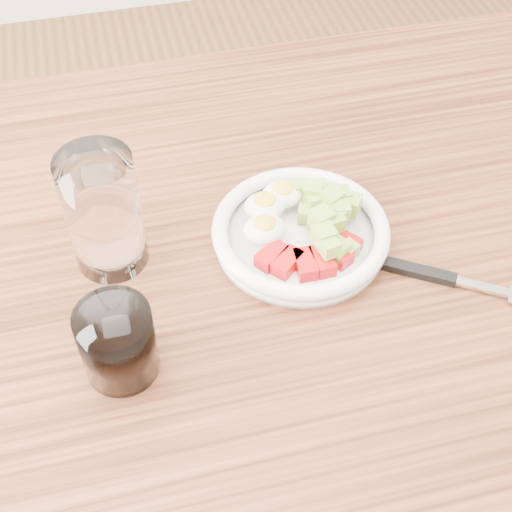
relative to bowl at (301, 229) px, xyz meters
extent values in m
cube|color=brown|center=(-0.05, -0.05, -0.04)|extent=(1.50, 0.90, 0.04)
cylinder|color=white|center=(0.00, 0.00, -0.01)|extent=(0.20, 0.20, 0.01)
torus|color=white|center=(0.00, 0.00, 0.00)|extent=(0.20, 0.20, 0.02)
cube|color=red|center=(-0.04, -0.03, 0.00)|extent=(0.04, 0.04, 0.02)
cube|color=red|center=(-0.03, -0.04, 0.00)|extent=(0.04, 0.04, 0.02)
cube|color=red|center=(-0.01, -0.05, 0.00)|extent=(0.02, 0.04, 0.02)
cube|color=red|center=(0.01, -0.05, 0.00)|extent=(0.02, 0.04, 0.02)
cube|color=red|center=(0.03, -0.04, 0.00)|extent=(0.04, 0.04, 0.02)
cube|color=red|center=(0.04, -0.03, 0.00)|extent=(0.04, 0.04, 0.02)
ellipsoid|color=white|center=(-0.03, 0.04, 0.01)|extent=(0.05, 0.04, 0.03)
ellipsoid|color=yellow|center=(-0.03, 0.04, 0.02)|extent=(0.03, 0.03, 0.01)
ellipsoid|color=white|center=(-0.01, 0.05, 0.01)|extent=(0.05, 0.04, 0.03)
ellipsoid|color=yellow|center=(-0.01, 0.05, 0.02)|extent=(0.03, 0.03, 0.01)
ellipsoid|color=white|center=(-0.04, 0.00, 0.01)|extent=(0.05, 0.04, 0.03)
ellipsoid|color=yellow|center=(-0.04, 0.00, 0.02)|extent=(0.03, 0.03, 0.01)
cube|color=#9CBB48|center=(0.05, 0.00, 0.02)|extent=(0.02, 0.02, 0.02)
cube|color=#9CBB48|center=(0.04, 0.05, 0.01)|extent=(0.03, 0.03, 0.02)
cube|color=#9CBB48|center=(0.02, 0.04, 0.02)|extent=(0.03, 0.03, 0.02)
cube|color=#9CBB48|center=(0.02, 0.02, 0.00)|extent=(0.02, 0.02, 0.02)
cube|color=#9CBB48|center=(0.02, -0.01, 0.02)|extent=(0.03, 0.03, 0.02)
cube|color=#9CBB48|center=(0.01, 0.05, 0.01)|extent=(0.02, 0.02, 0.02)
cube|color=#9CBB48|center=(0.04, 0.02, 0.02)|extent=(0.03, 0.03, 0.02)
cube|color=#9CBB48|center=(0.03, -0.02, 0.02)|extent=(0.02, 0.02, 0.02)
cube|color=#9CBB48|center=(0.03, 0.03, 0.01)|extent=(0.02, 0.02, 0.02)
cube|color=#9CBB48|center=(0.06, 0.01, 0.01)|extent=(0.03, 0.03, 0.02)
cube|color=#9CBB48|center=(0.02, -0.05, 0.02)|extent=(0.02, 0.02, 0.02)
cube|color=#9CBB48|center=(0.01, -0.04, 0.02)|extent=(0.03, 0.03, 0.02)
cube|color=#9CBB48|center=(0.05, 0.02, 0.02)|extent=(0.03, 0.03, 0.02)
cube|color=#9CBB48|center=(0.02, -0.04, 0.00)|extent=(0.03, 0.03, 0.02)
cube|color=#9CBB48|center=(0.05, 0.02, 0.02)|extent=(0.02, 0.02, 0.02)
cube|color=#9CBB48|center=(0.03, 0.00, 0.01)|extent=(0.03, 0.03, 0.02)
cube|color=#9CBB48|center=(0.02, 0.00, 0.01)|extent=(0.03, 0.03, 0.02)
cube|color=#9CBB48|center=(0.05, 0.02, 0.00)|extent=(0.02, 0.02, 0.02)
cube|color=#9CBB48|center=(0.01, 0.02, 0.00)|extent=(0.02, 0.02, 0.02)
cube|color=#9CBB48|center=(0.03, -0.05, 0.01)|extent=(0.03, 0.03, 0.02)
cube|color=#9CBB48|center=(0.04, -0.05, 0.00)|extent=(0.02, 0.02, 0.02)
cube|color=#9CBB48|center=(0.04, -0.01, 0.02)|extent=(0.03, 0.03, 0.02)
cube|color=black|center=(0.10, -0.07, -0.01)|extent=(0.10, 0.07, 0.01)
cube|color=silver|center=(0.17, -0.12, -0.01)|extent=(0.06, 0.04, 0.00)
cylinder|color=white|center=(-0.21, 0.03, 0.05)|extent=(0.08, 0.08, 0.14)
cylinder|color=white|center=(-0.22, -0.12, 0.02)|extent=(0.07, 0.07, 0.08)
cylinder|color=black|center=(-0.22, -0.12, 0.02)|extent=(0.06, 0.06, 0.07)
camera|label=1|loc=(-0.18, -0.53, 0.59)|focal=50.00mm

